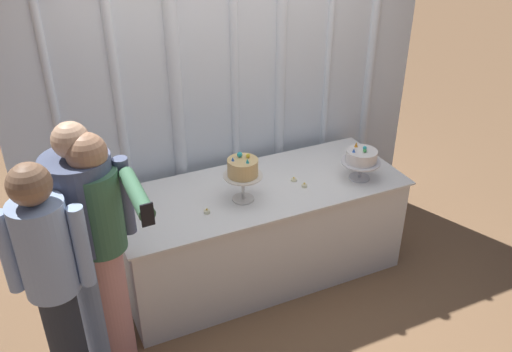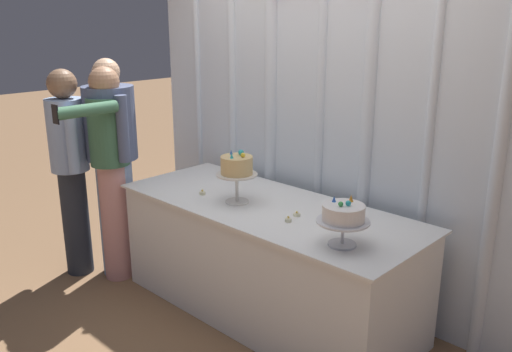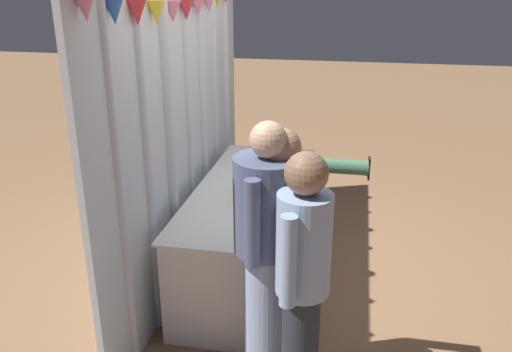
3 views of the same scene
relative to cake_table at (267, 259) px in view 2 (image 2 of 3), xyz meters
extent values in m
plane|color=#846042|center=(0.00, -0.10, -0.39)|extent=(24.00, 24.00, 0.00)
cube|color=silver|center=(0.00, 0.53, 0.89)|extent=(3.26, 0.04, 2.56)
cylinder|color=silver|center=(-1.26, 0.51, 0.89)|extent=(0.05, 0.05, 2.56)
cylinder|color=silver|center=(-0.84, 0.51, 0.89)|extent=(0.07, 0.07, 2.56)
cylinder|color=silver|center=(-0.43, 0.51, 0.89)|extent=(0.10, 0.10, 2.56)
cylinder|color=silver|center=(0.03, 0.51, 0.89)|extent=(0.06, 0.06, 2.56)
cylinder|color=silver|center=(0.41, 0.51, 0.89)|extent=(0.08, 0.08, 2.56)
cylinder|color=silver|center=(0.83, 0.51, 0.89)|extent=(0.05, 0.05, 2.56)
cylinder|color=silver|center=(1.24, 0.51, 0.89)|extent=(0.07, 0.07, 2.56)
cube|color=white|center=(0.00, 0.00, -0.01)|extent=(2.09, 0.80, 0.77)
cube|color=white|center=(0.00, 0.00, 0.38)|extent=(2.14, 0.85, 0.01)
cylinder|color=silver|center=(-0.18, -0.10, 0.40)|extent=(0.16, 0.16, 0.01)
cylinder|color=silver|center=(-0.18, -0.10, 0.49)|extent=(0.02, 0.02, 0.18)
cylinder|color=silver|center=(-0.18, -0.10, 0.58)|extent=(0.27, 0.27, 0.01)
cylinder|color=#DBB775|center=(-0.18, -0.10, 0.65)|extent=(0.21, 0.21, 0.12)
sphere|color=yellow|center=(-0.13, -0.09, 0.72)|extent=(0.03, 0.03, 0.03)
sphere|color=#2DB2B7|center=(-0.18, -0.06, 0.72)|extent=(0.04, 0.04, 0.04)
cone|color=blue|center=(-0.24, -0.09, 0.72)|extent=(0.02, 0.02, 0.03)
cone|color=#2DB2B7|center=(-0.17, -0.15, 0.72)|extent=(0.02, 0.02, 0.03)
cylinder|color=silver|center=(0.73, -0.19, 0.40)|extent=(0.15, 0.15, 0.01)
cylinder|color=silver|center=(0.73, -0.19, 0.46)|extent=(0.02, 0.02, 0.12)
cylinder|color=silver|center=(0.73, -0.19, 0.53)|extent=(0.29, 0.29, 0.01)
cylinder|color=white|center=(0.73, -0.19, 0.58)|extent=(0.23, 0.23, 0.09)
sphere|color=#2DB2B7|center=(0.75, -0.19, 0.64)|extent=(0.03, 0.03, 0.03)
cone|color=orange|center=(0.72, -0.12, 0.64)|extent=(0.03, 0.03, 0.04)
cone|color=blue|center=(0.66, -0.19, 0.64)|extent=(0.02, 0.02, 0.03)
sphere|color=green|center=(0.73, -0.22, 0.64)|extent=(0.03, 0.03, 0.03)
cylinder|color=beige|center=(-0.47, -0.15, 0.40)|extent=(0.04, 0.04, 0.02)
sphere|color=#F9CC4C|center=(-0.47, -0.15, 0.42)|extent=(0.01, 0.01, 0.01)
cylinder|color=beige|center=(0.27, -0.02, 0.40)|extent=(0.05, 0.05, 0.01)
sphere|color=#F9CC4C|center=(0.27, -0.02, 0.41)|extent=(0.01, 0.01, 0.01)
cylinder|color=beige|center=(0.29, -0.13, 0.40)|extent=(0.04, 0.04, 0.02)
sphere|color=#F9CC4C|center=(0.29, -0.13, 0.42)|extent=(0.01, 0.01, 0.01)
cylinder|color=#93ADD6|center=(-1.25, -0.36, 0.08)|extent=(0.31, 0.31, 0.94)
cylinder|color=#4C5675|center=(-1.25, -0.36, 0.82)|extent=(0.44, 0.44, 0.55)
sphere|color=tan|center=(-1.25, -0.36, 1.19)|extent=(0.20, 0.20, 0.20)
cube|color=#232328|center=(-1.25, -0.53, 0.84)|extent=(0.04, 0.01, 0.35)
cylinder|color=#4C5675|center=(-1.48, -0.32, 0.81)|extent=(0.08, 0.08, 0.48)
cylinder|color=#4C5675|center=(-1.03, -0.40, 0.81)|extent=(0.08, 0.08, 0.48)
cylinder|color=#D6938E|center=(-1.19, -0.42, 0.07)|extent=(0.24, 0.24, 0.91)
cylinder|color=#3D6B4C|center=(-1.19, -0.42, 0.77)|extent=(0.33, 0.33, 0.50)
sphere|color=#A37556|center=(-1.19, -0.42, 1.13)|extent=(0.22, 0.22, 0.22)
cube|color=#232328|center=(-1.19, -0.54, 0.80)|extent=(0.04, 0.01, 0.32)
cylinder|color=#3D6B4C|center=(-1.37, -0.39, 0.76)|extent=(0.08, 0.08, 0.44)
cylinder|color=#3D6B4C|center=(-1.01, -0.67, 0.98)|extent=(0.08, 0.44, 0.08)
cube|color=black|center=(-1.01, -0.89, 0.98)|extent=(0.06, 0.01, 0.12)
cylinder|color=#282D38|center=(-1.49, -0.58, 0.03)|extent=(0.25, 0.25, 0.84)
cylinder|color=#93ADD6|center=(-1.49, -0.58, 0.72)|extent=(0.35, 0.35, 0.54)
sphere|color=#846047|center=(-1.49, -0.58, 1.11)|extent=(0.22, 0.22, 0.22)
cylinder|color=#93ADD6|center=(-1.67, -0.53, 0.72)|extent=(0.08, 0.08, 0.48)
cylinder|color=#93ADD6|center=(-1.32, -0.64, 0.72)|extent=(0.08, 0.08, 0.48)
camera|label=1|loc=(-1.44, -3.05, 2.42)|focal=38.08mm
camera|label=2|loc=(2.24, -2.45, 1.59)|focal=37.76mm
camera|label=3|loc=(-3.83, -0.80, 1.99)|focal=36.80mm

